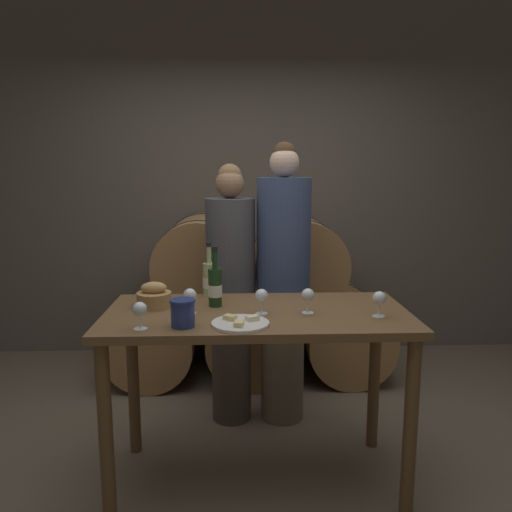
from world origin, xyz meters
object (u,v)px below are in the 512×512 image
at_px(wine_glass_center, 262,297).
at_px(wine_glass_far_right, 379,299).
at_px(wine_glass_far_left, 140,310).
at_px(wine_glass_right, 308,296).
at_px(wine_bottle_red, 215,286).
at_px(cheese_plate, 240,323).
at_px(person_right, 283,282).
at_px(wine_bottle_white, 209,279).
at_px(bread_basket, 154,297).
at_px(person_left, 231,293).
at_px(blue_crock, 183,312).
at_px(wine_glass_left, 190,296).
at_px(tasting_table, 257,337).

xyz_separation_m(wine_glass_center, wine_glass_far_right, (0.55, -0.07, 0.00)).
bearing_deg(wine_glass_far_left, wine_glass_right, 15.83).
bearing_deg(wine_bottle_red, cheese_plate, -68.87).
bearing_deg(wine_glass_center, wine_bottle_red, 146.37).
distance_m(person_right, wine_bottle_white, 0.58).
bearing_deg(person_right, bread_basket, -141.36).
xyz_separation_m(wine_bottle_red, bread_basket, (-0.31, -0.00, -0.05)).
bearing_deg(wine_glass_far_left, wine_bottle_red, 49.63).
relative_size(person_left, wine_glass_far_left, 13.21).
bearing_deg(person_right, wine_glass_right, -85.92).
bearing_deg(bread_basket, wine_glass_far_left, -90.29).
height_order(bread_basket, wine_glass_right, bread_basket).
height_order(wine_glass_far_left, wine_glass_far_right, same).
xyz_separation_m(blue_crock, wine_glass_far_right, (0.91, 0.11, 0.02)).
height_order(person_left, wine_glass_left, person_left).
bearing_deg(wine_glass_right, cheese_plate, -152.10).
relative_size(person_right, blue_crock, 14.22).
bearing_deg(person_left, wine_bottle_red, -97.28).
bearing_deg(tasting_table, wine_glass_left, -175.25).
distance_m(person_left, wine_glass_far_right, 1.07).
xyz_separation_m(tasting_table, wine_glass_center, (0.02, -0.05, 0.22)).
bearing_deg(wine_glass_far_right, wine_glass_far_left, -172.36).
distance_m(tasting_table, person_left, 0.68).
xyz_separation_m(wine_bottle_white, wine_glass_right, (0.49, -0.36, -0.01)).
distance_m(wine_bottle_red, wine_bottle_white, 0.21).
bearing_deg(wine_glass_right, wine_glass_far_left, -164.17).
bearing_deg(person_left, blue_crock, -102.64).
bearing_deg(wine_glass_center, wine_glass_right, 0.60).
height_order(bread_basket, wine_glass_center, bread_basket).
height_order(person_right, wine_bottle_white, person_right).
relative_size(person_left, cheese_plate, 6.29).
height_order(wine_glass_center, wine_glass_right, same).
height_order(wine_glass_far_left, wine_glass_right, same).
height_order(blue_crock, wine_glass_far_right, same).
bearing_deg(cheese_plate, bread_basket, 143.49).
distance_m(bread_basket, wine_glass_right, 0.78).
xyz_separation_m(wine_glass_left, wine_glass_center, (0.34, -0.02, 0.00)).
relative_size(person_left, wine_glass_right, 13.21).
distance_m(person_right, wine_bottle_red, 0.70).
xyz_separation_m(person_left, wine_glass_far_left, (-0.38, -0.93, 0.16)).
bearing_deg(wine_bottle_white, blue_crock, -99.34).
relative_size(wine_bottle_white, wine_glass_left, 2.41).
xyz_separation_m(person_left, wine_glass_left, (-0.19, -0.69, 0.16)).
height_order(blue_crock, wine_glass_left, same).
distance_m(person_left, wine_glass_right, 0.83).
bearing_deg(wine_bottle_red, person_right, 54.69).
relative_size(person_right, wine_glass_center, 14.27).
relative_size(person_left, wine_bottle_red, 5.30).
bearing_deg(cheese_plate, tasting_table, 69.11).
bearing_deg(wine_glass_right, wine_glass_center, -179.40).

